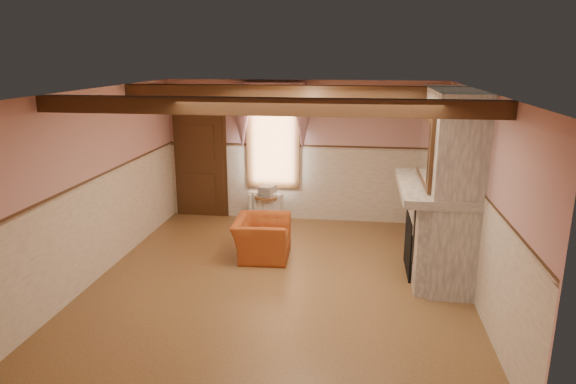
# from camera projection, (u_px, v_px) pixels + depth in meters

# --- Properties ---
(floor) EXTENTS (5.50, 6.00, 0.01)m
(floor) POSITION_uv_depth(u_px,v_px,m) (280.00, 279.00, 7.72)
(floor) COLOR brown
(floor) RESTS_ON ground
(ceiling) EXTENTS (5.50, 6.00, 0.01)m
(ceiling) POSITION_uv_depth(u_px,v_px,m) (279.00, 90.00, 6.99)
(ceiling) COLOR silver
(ceiling) RESTS_ON wall_back
(wall_back) EXTENTS (5.50, 0.02, 2.80)m
(wall_back) POSITION_uv_depth(u_px,v_px,m) (303.00, 151.00, 10.22)
(wall_back) COLOR tan
(wall_back) RESTS_ON floor
(wall_front) EXTENTS (5.50, 0.02, 2.80)m
(wall_front) POSITION_uv_depth(u_px,v_px,m) (227.00, 276.00, 4.48)
(wall_front) COLOR tan
(wall_front) RESTS_ON floor
(wall_left) EXTENTS (0.02, 6.00, 2.80)m
(wall_left) POSITION_uv_depth(u_px,v_px,m) (99.00, 183.00, 7.72)
(wall_left) COLOR tan
(wall_left) RESTS_ON floor
(wall_right) EXTENTS (0.02, 6.00, 2.80)m
(wall_right) POSITION_uv_depth(u_px,v_px,m) (479.00, 197.00, 6.98)
(wall_right) COLOR tan
(wall_right) RESTS_ON floor
(wainscot) EXTENTS (5.50, 6.00, 1.50)m
(wainscot) POSITION_uv_depth(u_px,v_px,m) (280.00, 232.00, 7.52)
(wainscot) COLOR beige
(wainscot) RESTS_ON floor
(chair_rail) EXTENTS (5.50, 6.00, 0.08)m
(chair_rail) POSITION_uv_depth(u_px,v_px,m) (280.00, 183.00, 7.32)
(chair_rail) COLOR black
(chair_rail) RESTS_ON wainscot
(firebox) EXTENTS (0.20, 0.95, 0.90)m
(firebox) POSITION_uv_depth(u_px,v_px,m) (414.00, 244.00, 7.90)
(firebox) COLOR black
(firebox) RESTS_ON floor
(armchair) EXTENTS (0.93, 1.06, 0.66)m
(armchair) POSITION_uv_depth(u_px,v_px,m) (262.00, 238.00, 8.51)
(armchair) COLOR #994219
(armchair) RESTS_ON floor
(side_table) EXTENTS (0.65, 0.65, 0.55)m
(side_table) POSITION_uv_depth(u_px,v_px,m) (268.00, 208.00, 10.31)
(side_table) COLOR brown
(side_table) RESTS_ON floor
(book_stack) EXTENTS (0.34, 0.38, 0.20)m
(book_stack) POSITION_uv_depth(u_px,v_px,m) (267.00, 191.00, 10.20)
(book_stack) COLOR #B7AD8C
(book_stack) RESTS_ON side_table
(radiator) EXTENTS (0.72, 0.34, 0.60)m
(radiator) POSITION_uv_depth(u_px,v_px,m) (266.00, 207.00, 10.31)
(radiator) COLOR silver
(radiator) RESTS_ON floor
(bowl) EXTENTS (0.39, 0.39, 0.09)m
(bowl) POSITION_uv_depth(u_px,v_px,m) (434.00, 179.00, 7.71)
(bowl) COLOR brown
(bowl) RESTS_ON mantel
(mantel_clock) EXTENTS (0.14, 0.24, 0.20)m
(mantel_clock) POSITION_uv_depth(u_px,v_px,m) (430.00, 167.00, 8.25)
(mantel_clock) COLOR black
(mantel_clock) RESTS_ON mantel
(oil_lamp) EXTENTS (0.11, 0.11, 0.28)m
(oil_lamp) POSITION_uv_depth(u_px,v_px,m) (432.00, 169.00, 7.96)
(oil_lamp) COLOR gold
(oil_lamp) RESTS_ON mantel
(candle_red) EXTENTS (0.06, 0.06, 0.16)m
(candle_red) POSITION_uv_depth(u_px,v_px,m) (443.00, 191.00, 6.91)
(candle_red) COLOR #A91D14
(candle_red) RESTS_ON mantel
(jar_yellow) EXTENTS (0.06, 0.06, 0.12)m
(jar_yellow) POSITION_uv_depth(u_px,v_px,m) (438.00, 184.00, 7.32)
(jar_yellow) COLOR yellow
(jar_yellow) RESTS_ON mantel
(fireplace) EXTENTS (0.85, 2.00, 2.80)m
(fireplace) POSITION_uv_depth(u_px,v_px,m) (447.00, 185.00, 7.60)
(fireplace) COLOR gray
(fireplace) RESTS_ON floor
(mantel) EXTENTS (1.05, 2.05, 0.12)m
(mantel) POSITION_uv_depth(u_px,v_px,m) (435.00, 187.00, 7.63)
(mantel) COLOR gray
(mantel) RESTS_ON fireplace
(overmantel_mirror) EXTENTS (0.06, 1.44, 1.04)m
(overmantel_mirror) POSITION_uv_depth(u_px,v_px,m) (425.00, 147.00, 7.50)
(overmantel_mirror) COLOR silver
(overmantel_mirror) RESTS_ON fireplace
(door) EXTENTS (1.10, 0.10, 2.10)m
(door) POSITION_uv_depth(u_px,v_px,m) (201.00, 166.00, 10.53)
(door) COLOR black
(door) RESTS_ON floor
(window) EXTENTS (1.06, 0.08, 2.02)m
(window) POSITION_uv_depth(u_px,v_px,m) (273.00, 139.00, 10.21)
(window) COLOR white
(window) RESTS_ON wall_back
(window_drapes) EXTENTS (1.30, 0.14, 1.40)m
(window_drapes) POSITION_uv_depth(u_px,v_px,m) (272.00, 109.00, 9.96)
(window_drapes) COLOR gray
(window_drapes) RESTS_ON wall_back
(ceiling_beam_front) EXTENTS (5.50, 0.18, 0.20)m
(ceiling_beam_front) POSITION_uv_depth(u_px,v_px,m) (263.00, 106.00, 5.86)
(ceiling_beam_front) COLOR black
(ceiling_beam_front) RESTS_ON ceiling
(ceiling_beam_back) EXTENTS (5.50, 0.18, 0.20)m
(ceiling_beam_back) POSITION_uv_depth(u_px,v_px,m) (291.00, 92.00, 8.16)
(ceiling_beam_back) COLOR black
(ceiling_beam_back) RESTS_ON ceiling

